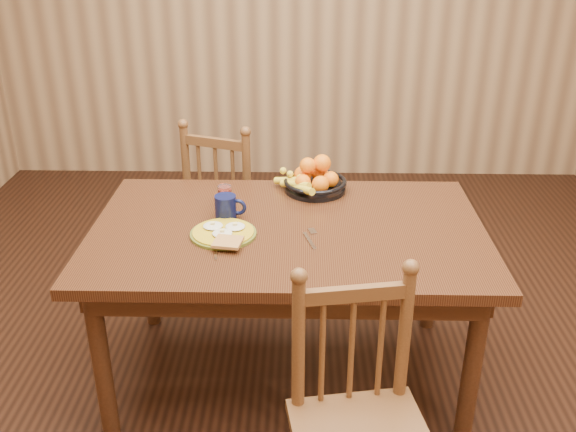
{
  "coord_description": "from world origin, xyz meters",
  "views": [
    {
      "loc": [
        0.05,
        -2.34,
        1.92
      ],
      "look_at": [
        0.0,
        0.0,
        0.8
      ],
      "focal_mm": 40.0,
      "sensor_mm": 36.0,
      "label": 1
    }
  ],
  "objects_px": {
    "chair_far": "(230,205)",
    "coffee_mug": "(227,207)",
    "dining_table": "(288,245)",
    "chair_near": "(360,427)",
    "fruit_bowl": "(314,180)",
    "breakfast_plate": "(224,233)"
  },
  "relations": [
    {
      "from": "breakfast_plate",
      "to": "dining_table",
      "type": "bearing_deg",
      "value": 18.12
    },
    {
      "from": "chair_far",
      "to": "fruit_bowl",
      "type": "relative_size",
      "value": 2.89
    },
    {
      "from": "dining_table",
      "to": "fruit_bowl",
      "type": "relative_size",
      "value": 4.94
    },
    {
      "from": "dining_table",
      "to": "chair_near",
      "type": "distance_m",
      "value": 0.87
    },
    {
      "from": "breakfast_plate",
      "to": "fruit_bowl",
      "type": "xyz_separation_m",
      "value": [
        0.36,
        0.46,
        0.04
      ]
    },
    {
      "from": "chair_near",
      "to": "coffee_mug",
      "type": "distance_m",
      "value": 1.08
    },
    {
      "from": "coffee_mug",
      "to": "fruit_bowl",
      "type": "height_order",
      "value": "fruit_bowl"
    },
    {
      "from": "chair_far",
      "to": "breakfast_plate",
      "type": "relative_size",
      "value": 3.18
    },
    {
      "from": "fruit_bowl",
      "to": "chair_near",
      "type": "bearing_deg",
      "value": -83.57
    },
    {
      "from": "dining_table",
      "to": "chair_near",
      "type": "xyz_separation_m",
      "value": [
        0.24,
        -0.81,
        -0.21
      ]
    },
    {
      "from": "chair_far",
      "to": "coffee_mug",
      "type": "bearing_deg",
      "value": 115.61
    },
    {
      "from": "chair_far",
      "to": "coffee_mug",
      "type": "distance_m",
      "value": 0.86
    },
    {
      "from": "chair_far",
      "to": "coffee_mug",
      "type": "xyz_separation_m",
      "value": [
        0.08,
        -0.78,
        0.35
      ]
    },
    {
      "from": "coffee_mug",
      "to": "breakfast_plate",
      "type": "bearing_deg",
      "value": -88.63
    },
    {
      "from": "dining_table",
      "to": "coffee_mug",
      "type": "relative_size",
      "value": 11.96
    },
    {
      "from": "breakfast_plate",
      "to": "fruit_bowl",
      "type": "height_order",
      "value": "fruit_bowl"
    },
    {
      "from": "dining_table",
      "to": "chair_near",
      "type": "bearing_deg",
      "value": -73.24
    },
    {
      "from": "chair_far",
      "to": "chair_near",
      "type": "height_order",
      "value": "chair_far"
    },
    {
      "from": "chair_far",
      "to": "fruit_bowl",
      "type": "height_order",
      "value": "chair_far"
    },
    {
      "from": "coffee_mug",
      "to": "fruit_bowl",
      "type": "xyz_separation_m",
      "value": [
        0.37,
        0.3,
        0.0
      ]
    },
    {
      "from": "fruit_bowl",
      "to": "breakfast_plate",
      "type": "bearing_deg",
      "value": -128.03
    },
    {
      "from": "coffee_mug",
      "to": "fruit_bowl",
      "type": "bearing_deg",
      "value": 39.18
    }
  ]
}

